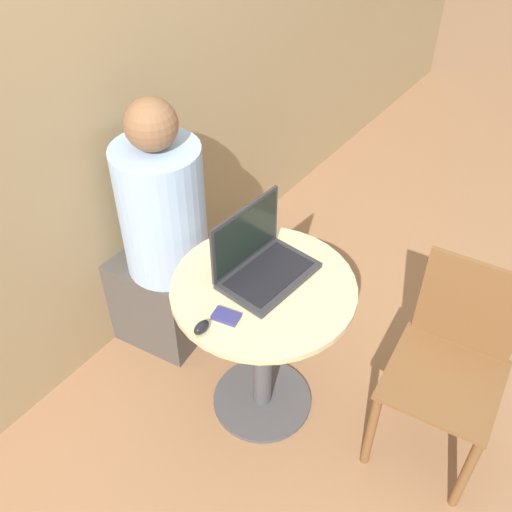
{
  "coord_description": "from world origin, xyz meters",
  "views": [
    {
      "loc": [
        -1.24,
        -0.88,
        2.21
      ],
      "look_at": [
        0.02,
        0.05,
        0.8
      ],
      "focal_mm": 42.0,
      "sensor_mm": 36.0,
      "label": 1
    }
  ],
  "objects_px": {
    "cell_phone": "(226,316)",
    "chair_empty": "(449,365)",
    "person_seated": "(157,250)",
    "laptop": "(260,261)"
  },
  "relations": [
    {
      "from": "laptop",
      "to": "person_seated",
      "type": "distance_m",
      "value": 0.61
    },
    {
      "from": "laptop",
      "to": "chair_empty",
      "type": "height_order",
      "value": "laptop"
    },
    {
      "from": "cell_phone",
      "to": "chair_empty",
      "type": "height_order",
      "value": "chair_empty"
    },
    {
      "from": "cell_phone",
      "to": "person_seated",
      "type": "distance_m",
      "value": 0.68
    },
    {
      "from": "laptop",
      "to": "cell_phone",
      "type": "height_order",
      "value": "laptop"
    },
    {
      "from": "cell_phone",
      "to": "chair_empty",
      "type": "xyz_separation_m",
      "value": [
        0.48,
        -0.65,
        -0.26
      ]
    },
    {
      "from": "cell_phone",
      "to": "chair_empty",
      "type": "distance_m",
      "value": 0.85
    },
    {
      "from": "chair_empty",
      "to": "person_seated",
      "type": "bearing_deg",
      "value": 99.88
    },
    {
      "from": "person_seated",
      "to": "cell_phone",
      "type": "bearing_deg",
      "value": -113.52
    },
    {
      "from": "chair_empty",
      "to": "person_seated",
      "type": "relative_size",
      "value": 0.69
    }
  ]
}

